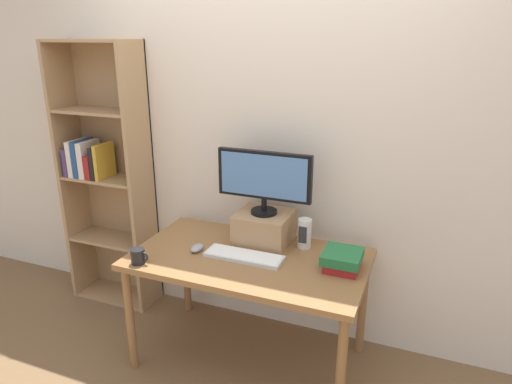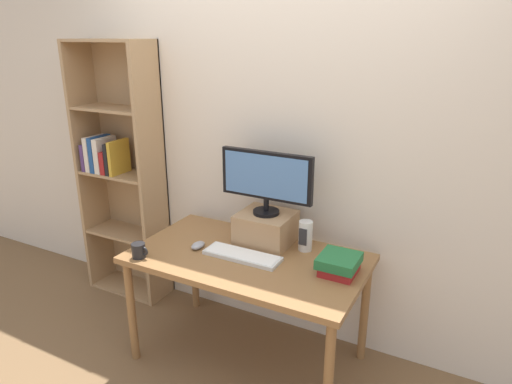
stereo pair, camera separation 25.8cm
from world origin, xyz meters
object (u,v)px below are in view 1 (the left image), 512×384
riser_box (264,227)px  desk_speaker (304,234)px  computer_monitor (264,178)px  computer_mouse (197,248)px  desk (249,268)px  book_stack (342,260)px  coffee_mug (138,256)px  keyboard (244,256)px  bookshelf_unit (106,175)px

riser_box → desk_speaker: size_ratio=1.77×
computer_monitor → computer_mouse: (-0.32, -0.26, -0.39)m
desk → riser_box: size_ratio=4.18×
computer_monitor → book_stack: size_ratio=2.63×
desk → coffee_mug: 0.63m
coffee_mug → keyboard: bearing=27.7°
desk → book_stack: size_ratio=6.13×
computer_mouse → desk_speaker: (0.57, 0.28, 0.07)m
riser_box → book_stack: 0.54m
coffee_mug → desk_speaker: bearing=33.5°
keyboard → computer_mouse: size_ratio=4.36×
computer_monitor → keyboard: computer_monitor is taller
desk → desk_speaker: bearing=41.2°
computer_mouse → coffee_mug: (-0.23, -0.26, 0.03)m
computer_mouse → book_stack: 0.85m
keyboard → coffee_mug: size_ratio=4.24×
computer_monitor → keyboard: bearing=-96.4°
bookshelf_unit → riser_box: 1.26m
computer_monitor → desk_speaker: size_ratio=3.18×
computer_monitor → coffee_mug: bearing=-136.6°
keyboard → computer_mouse: 0.29m
bookshelf_unit → computer_monitor: bearing=-4.7°
riser_box → keyboard: bearing=-96.4°
coffee_mug → desk_speaker: desk_speaker is taller
bookshelf_unit → computer_monitor: bookshelf_unit is taller
book_stack → desk_speaker: size_ratio=1.21×
keyboard → book_stack: (0.55, 0.09, 0.04)m
keyboard → desk: bearing=57.2°
bookshelf_unit → riser_box: size_ratio=5.86×
coffee_mug → desk_speaker: (0.80, 0.53, 0.05)m
computer_monitor → coffee_mug: (-0.55, -0.52, -0.37)m
bookshelf_unit → desk_speaker: 1.52m
bookshelf_unit → coffee_mug: bearing=-41.7°
bookshelf_unit → keyboard: bearing=-15.9°
riser_box → coffee_mug: riser_box is taller
bookshelf_unit → riser_box: bookshelf_unit is taller
bookshelf_unit → coffee_mug: bookshelf_unit is taller
bookshelf_unit → desk_speaker: (1.50, -0.09, -0.17)m
riser_box → coffee_mug: bearing=-136.5°
keyboard → riser_box: bearing=83.6°
desk → bookshelf_unit: (-1.24, 0.32, 0.34)m
bookshelf_unit → computer_mouse: size_ratio=18.17×
riser_box → coffee_mug: size_ratio=3.01×
computer_monitor → desk_speaker: (0.25, 0.01, -0.32)m
riser_box → computer_mouse: bearing=-140.5°
desk → keyboard: keyboard is taller
desk → coffee_mug: (-0.54, -0.30, 0.12)m
book_stack → coffee_mug: bearing=-161.4°
keyboard → computer_mouse: computer_mouse is taller
computer_monitor → keyboard: size_ratio=1.27×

